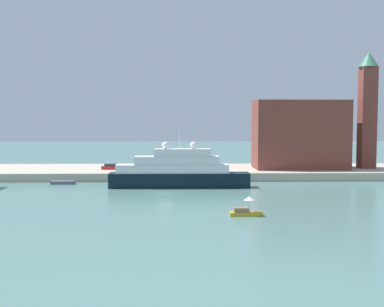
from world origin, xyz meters
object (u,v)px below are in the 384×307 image
(harbor_building, at_px, (300,135))
(person_figure, at_px, (123,169))
(bell_tower, at_px, (367,107))
(work_barge, at_px, (63,182))
(large_yacht, at_px, (178,172))
(small_motorboat, at_px, (245,210))
(parked_car, at_px, (111,167))
(mooring_bollard, at_px, (204,171))

(harbor_building, distance_m, person_figure, 41.31)
(harbor_building, distance_m, bell_tower, 17.03)
(bell_tower, bearing_deg, work_barge, -168.67)
(bell_tower, bearing_deg, large_yacht, -156.84)
(large_yacht, xyz_separation_m, work_barge, (-23.40, 5.29, -2.68))
(harbor_building, xyz_separation_m, bell_tower, (15.75, 0.49, 6.45))
(small_motorboat, relative_size, person_figure, 2.45)
(small_motorboat, bearing_deg, person_figure, 119.11)
(large_yacht, xyz_separation_m, parked_car, (-15.22, 16.87, -0.68))
(work_barge, xyz_separation_m, mooring_bollard, (28.89, 4.51, 1.82))
(large_yacht, bearing_deg, work_barge, 167.26)
(person_figure, bearing_deg, mooring_bollard, -2.20)
(parked_car, height_order, person_figure, person_figure)
(bell_tower, xyz_separation_m, mooring_bollard, (-38.40, -8.97, -13.91))
(work_barge, height_order, harbor_building, harbor_building)
(large_yacht, distance_m, harbor_building, 34.20)
(large_yacht, xyz_separation_m, small_motorboat, (9.45, -27.73, -2.20))
(large_yacht, relative_size, work_barge, 5.73)
(mooring_bollard, bearing_deg, person_figure, 177.80)
(large_yacht, bearing_deg, bell_tower, 23.16)
(work_barge, relative_size, parked_car, 1.07)
(work_barge, distance_m, mooring_bollard, 29.30)
(person_figure, bearing_deg, parked_car, 117.96)
(small_motorboat, xyz_separation_m, work_barge, (-32.85, 33.02, -0.47))
(small_motorboat, height_order, harbor_building, harbor_building)
(harbor_building, height_order, mooring_bollard, harbor_building)
(bell_tower, relative_size, parked_car, 6.05)
(small_motorboat, xyz_separation_m, parked_car, (-24.66, 44.60, 1.53))
(harbor_building, relative_size, bell_tower, 0.79)
(person_figure, xyz_separation_m, mooring_bollard, (17.30, -0.67, -0.47))
(work_barge, bearing_deg, large_yacht, -12.74)
(large_yacht, distance_m, person_figure, 15.79)
(large_yacht, xyz_separation_m, person_figure, (-11.82, 10.47, -0.38))
(person_figure, bearing_deg, work_barge, -155.94)
(harbor_building, bearing_deg, person_figure, -168.93)
(harbor_building, distance_m, parked_car, 43.98)
(work_barge, height_order, person_figure, person_figure)
(mooring_bollard, bearing_deg, work_barge, -171.13)
(parked_car, relative_size, mooring_bollard, 5.85)
(parked_car, relative_size, person_figure, 2.44)
(large_yacht, height_order, harbor_building, harbor_building)
(large_yacht, height_order, small_motorboat, large_yacht)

